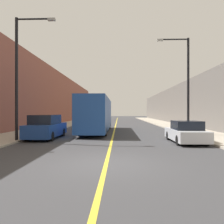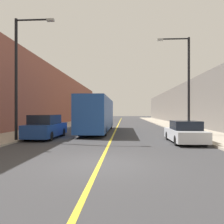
{
  "view_description": "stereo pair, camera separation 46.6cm",
  "coord_description": "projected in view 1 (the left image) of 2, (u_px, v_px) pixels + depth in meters",
  "views": [
    {
      "loc": [
        0.5,
        -8.53,
        2.03
      ],
      "look_at": [
        -0.1,
        10.36,
        2.03
      ],
      "focal_mm": 35.0,
      "sensor_mm": 36.0,
      "label": 1
    },
    {
      "loc": [
        0.97,
        -8.51,
        2.03
      ],
      "look_at": [
        -0.1,
        10.36,
        2.03
      ],
      "focal_mm": 35.0,
      "sensor_mm": 36.0,
      "label": 2
    }
  ],
  "objects": [
    {
      "name": "street_lamp_left",
      "position": [
        20.0,
        71.0,
        14.77
      ],
      "size": [
        2.75,
        0.24,
        8.3
      ],
      "color": "black",
      "rests_on": "sidewalk_left"
    },
    {
      "name": "parked_suv_left",
      "position": [
        46.0,
        127.0,
        16.68
      ],
      "size": [
        1.93,
        4.98,
        1.81
      ],
      "color": "navy",
      "rests_on": "ground"
    },
    {
      "name": "street_lamp_right",
      "position": [
        186.0,
        80.0,
        18.68
      ],
      "size": [
        2.75,
        0.24,
        8.24
      ],
      "color": "black",
      "rests_on": "sidewalk_right"
    },
    {
      "name": "ground_plane",
      "position": [
        106.0,
        164.0,
        8.54
      ],
      "size": [
        200.0,
        200.0,
        0.0
      ],
      "primitive_type": "plane",
      "color": "#38383A"
    },
    {
      "name": "sidewalk_left",
      "position": [
        71.0,
        123.0,
        38.78
      ],
      "size": [
        3.87,
        72.0,
        0.13
      ],
      "primitive_type": "cube",
      "color": "#A89E8C",
      "rests_on": "ground"
    },
    {
      "name": "car_right_near",
      "position": [
        186.0,
        133.0,
        14.47
      ],
      "size": [
        1.89,
        4.3,
        1.46
      ],
      "color": "silver",
      "rests_on": "ground"
    },
    {
      "name": "road_center_line",
      "position": [
        116.0,
        123.0,
        38.52
      ],
      "size": [
        0.16,
        72.0,
        0.01
      ],
      "primitive_type": "cube",
      "color": "gold",
      "rests_on": "ground"
    },
    {
      "name": "bus",
      "position": [
        97.0,
        114.0,
        22.27
      ],
      "size": [
        2.45,
        12.4,
        3.41
      ],
      "color": "#1E4793",
      "rests_on": "ground"
    },
    {
      "name": "building_row_left",
      "position": [
        49.0,
        98.0,
        38.91
      ],
      "size": [
        4.0,
        72.0,
        9.13
      ],
      "primitive_type": "cube",
      "color": "brown",
      "rests_on": "ground"
    },
    {
      "name": "sidewalk_right",
      "position": [
        162.0,
        123.0,
        38.27
      ],
      "size": [
        3.87,
        72.0,
        0.13
      ],
      "primitive_type": "cube",
      "color": "#A89E8C",
      "rests_on": "ground"
    },
    {
      "name": "building_row_right",
      "position": [
        185.0,
        105.0,
        38.14
      ],
      "size": [
        4.0,
        72.0,
        6.52
      ],
      "primitive_type": "cube",
      "color": "#66605B",
      "rests_on": "ground"
    }
  ]
}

